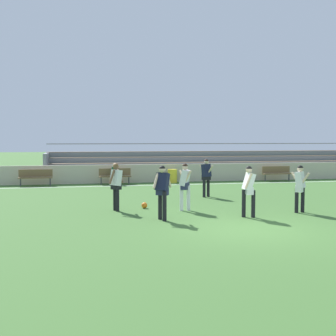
% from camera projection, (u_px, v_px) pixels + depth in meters
% --- Properties ---
extents(ground_plane, '(160.00, 160.00, 0.00)m').
position_uv_depth(ground_plane, '(251.00, 230.00, 12.35)').
color(ground_plane, '#3D662D').
extents(field_line_sideline, '(44.00, 0.12, 0.01)m').
position_uv_depth(field_line_sideline, '(166.00, 185.00, 24.47)').
color(field_line_sideline, white).
rests_on(field_line_sideline, ground).
extents(sideline_wall, '(48.00, 0.16, 1.07)m').
position_uv_depth(sideline_wall, '(160.00, 173.00, 26.07)').
color(sideline_wall, beige).
rests_on(sideline_wall, ground).
extents(bleacher_stand, '(21.47, 3.17, 2.28)m').
position_uv_depth(bleacher_stand, '(213.00, 164.00, 28.94)').
color(bleacher_stand, '#897051').
rests_on(bleacher_stand, ground).
extents(bench_far_right, '(1.80, 0.40, 0.90)m').
position_uv_depth(bench_far_right, '(115.00, 175.00, 24.80)').
color(bench_far_right, brown).
rests_on(bench_far_right, ground).
extents(bench_near_wall_gap, '(1.80, 0.40, 0.90)m').
position_uv_depth(bench_near_wall_gap, '(36.00, 176.00, 23.94)').
color(bench_near_wall_gap, brown).
rests_on(bench_near_wall_gap, ground).
extents(bench_far_left, '(1.80, 0.40, 0.90)m').
position_uv_depth(bench_far_left, '(277.00, 172.00, 26.78)').
color(bench_far_left, brown).
rests_on(bench_far_left, ground).
extents(trash_bin, '(0.55, 0.55, 0.80)m').
position_uv_depth(trash_bin, '(172.00, 176.00, 25.70)').
color(trash_bin, yellow).
rests_on(trash_bin, ground).
extents(spectator_seated, '(0.36, 0.42, 1.21)m').
position_uv_depth(spectator_seated, '(115.00, 172.00, 24.68)').
color(spectator_seated, '#2D2D38').
rests_on(spectator_seated, ground).
extents(player_white_challenging, '(0.58, 0.48, 1.69)m').
position_uv_depth(player_white_challenging, '(116.00, 183.00, 15.54)').
color(player_white_challenging, black).
rests_on(player_white_challenging, ground).
extents(player_white_pressing_high, '(0.49, 0.62, 1.69)m').
position_uv_depth(player_white_pressing_high, '(185.00, 183.00, 15.60)').
color(player_white_pressing_high, white).
rests_on(player_white_pressing_high, ground).
extents(player_dark_deep_cover, '(0.50, 0.69, 1.68)m').
position_uv_depth(player_dark_deep_cover, '(206.00, 174.00, 19.31)').
color(player_dark_deep_cover, black).
rests_on(player_dark_deep_cover, ground).
extents(player_white_trailing_run, '(0.48, 0.65, 1.65)m').
position_uv_depth(player_white_trailing_run, '(300.00, 185.00, 15.17)').
color(player_white_trailing_run, black).
rests_on(player_white_trailing_run, ground).
extents(player_dark_wide_right, '(0.69, 0.51, 1.72)m').
position_uv_depth(player_dark_wide_right, '(162.00, 188.00, 13.73)').
color(player_dark_wide_right, black).
rests_on(player_dark_wide_right, ground).
extents(player_white_dropping_back, '(0.44, 0.46, 1.68)m').
position_uv_depth(player_white_dropping_back, '(249.00, 187.00, 14.25)').
color(player_white_dropping_back, black).
rests_on(player_white_dropping_back, ground).
extents(soccer_ball, '(0.22, 0.22, 0.22)m').
position_uv_depth(soccer_ball, '(144.00, 205.00, 16.16)').
color(soccer_ball, orange).
rests_on(soccer_ball, ground).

